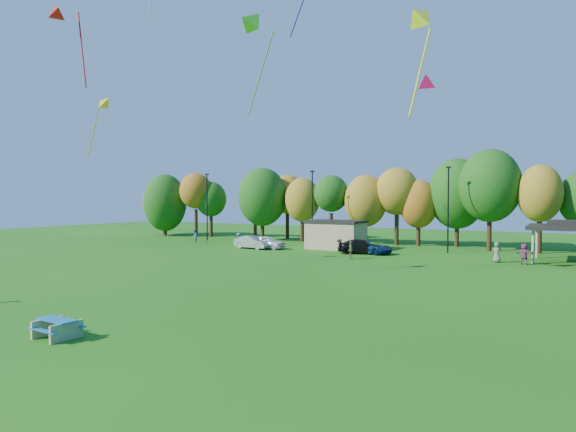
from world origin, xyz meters
The scene contains 19 objects.
ground centered at (0.00, 0.00, 0.00)m, with size 160.00×160.00×0.00m, color #19600F.
tree_line centered at (-1.03, 45.51, 5.91)m, with size 93.57×10.55×11.15m.
lamp_posts centered at (2.00, 40.00, 4.90)m, with size 64.50×0.25×9.09m.
utility_building centered at (-10.00, 38.00, 1.64)m, with size 6.30×4.30×3.25m.
picnic_table centered at (-4.72, -1.63, 0.46)m, with size 1.93×1.64×0.79m.
car_a centered at (-16.86, 34.23, 0.75)m, with size 1.77×4.40×1.50m, color white.
car_b centered at (-18.29, 33.50, 0.73)m, with size 1.55×4.46×1.47m, color #9C9CA1.
car_c centered at (-4.75, 35.13, 0.66)m, with size 2.19×4.75×1.32m, color navy.
car_d centered at (-5.55, 34.72, 0.73)m, with size 2.04×5.03×1.46m, color black.
far_person_0 centered at (7.63, 33.88, 0.92)m, with size 0.90×0.59×1.85m, color #6A7E56.
far_person_1 centered at (-20.96, 34.52, 0.83)m, with size 1.08×0.62×1.67m, color teal.
far_person_2 centered at (9.90, 33.53, 0.93)m, with size 1.72×0.55×1.86m, color #A0427D.
far_person_4 centered at (-4.78, 29.86, 0.86)m, with size 1.01×0.42×1.72m, color #636C42.
far_person_5 centered at (-29.09, 36.30, 0.85)m, with size 0.83×0.65×1.71m, color teal.
kite_1 centered at (-22.12, 16.10, 14.07)m, with size 3.15×1.13×5.37m.
kite_7 centered at (-17.82, 8.28, 18.70)m, with size 3.62×2.27×6.37m.
kite_9 centered at (-6.25, 15.55, 18.27)m, with size 2.29×4.48×7.54m.
kite_10 centered at (7.29, 9.53, 14.35)m, with size 1.71×3.25×5.44m.
kite_12 centered at (8.47, 5.91, 10.54)m, with size 0.89×1.09×1.05m.
Camera 1 is at (13.88, -15.16, 5.77)m, focal length 32.00 mm.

